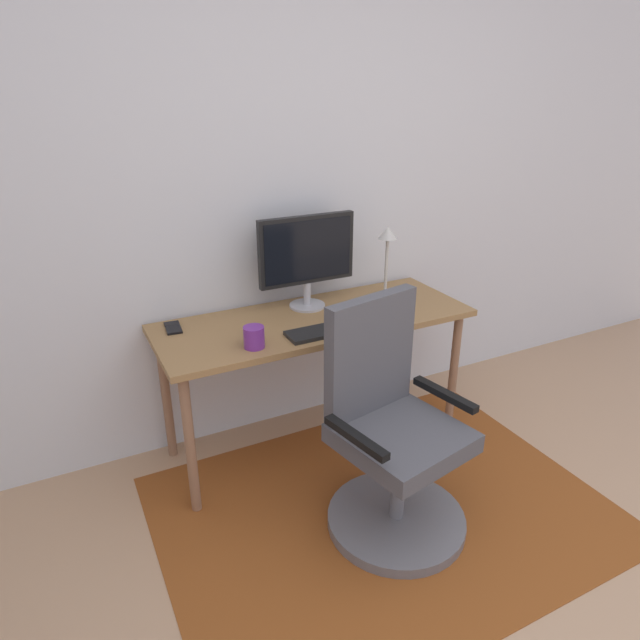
% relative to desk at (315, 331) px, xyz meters
% --- Properties ---
extents(wall_back, '(6.00, 0.10, 2.60)m').
position_rel_desk_xyz_m(wall_back, '(0.11, 0.35, 0.67)').
color(wall_back, silver).
rests_on(wall_back, ground).
extents(area_rug, '(1.91, 1.43, 0.01)m').
position_rel_desk_xyz_m(area_rug, '(0.03, -0.61, -0.63)').
color(area_rug, brown).
rests_on(area_rug, ground).
extents(desk, '(1.53, 0.57, 0.71)m').
position_rel_desk_xyz_m(desk, '(0.00, 0.00, 0.00)').
color(desk, olive).
rests_on(desk, ground).
extents(monitor, '(0.50, 0.18, 0.46)m').
position_rel_desk_xyz_m(monitor, '(0.03, 0.14, 0.35)').
color(monitor, '#B2B2B7').
rests_on(monitor, desk).
extents(keyboard, '(0.43, 0.13, 0.02)m').
position_rel_desk_xyz_m(keyboard, '(-0.00, -0.18, 0.08)').
color(keyboard, black).
rests_on(keyboard, desk).
extents(computer_mouse, '(0.06, 0.10, 0.03)m').
position_rel_desk_xyz_m(computer_mouse, '(0.33, -0.14, 0.09)').
color(computer_mouse, white).
rests_on(computer_mouse, desk).
extents(coffee_cup, '(0.09, 0.09, 0.09)m').
position_rel_desk_xyz_m(coffee_cup, '(-0.38, -0.18, 0.12)').
color(coffee_cup, '#6B2B8A').
rests_on(coffee_cup, desk).
extents(cell_phone, '(0.08, 0.15, 0.01)m').
position_rel_desk_xyz_m(cell_phone, '(-0.64, 0.17, 0.08)').
color(cell_phone, black).
rests_on(cell_phone, desk).
extents(desk_lamp, '(0.11, 0.11, 0.39)m').
position_rel_desk_xyz_m(desk_lamp, '(0.43, 0.04, 0.33)').
color(desk_lamp, black).
rests_on(desk_lamp, desk).
extents(office_chair, '(0.59, 0.59, 0.99)m').
position_rel_desk_xyz_m(office_chair, '(0.02, -0.65, -0.26)').
color(office_chair, slate).
rests_on(office_chair, ground).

